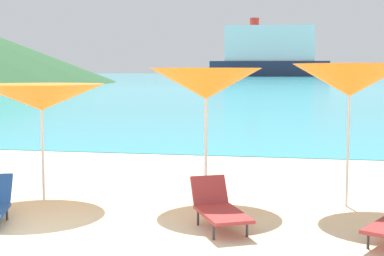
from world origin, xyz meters
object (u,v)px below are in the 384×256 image
Objects in this scene: umbrella_4 at (41,97)px; lounge_chair_1 at (219,207)px; umbrella_5 at (206,84)px; cruise_ship at (269,54)px; umbrella_6 at (350,80)px.

umbrella_4 is 1.68× the size of lounge_chair_1.
umbrella_5 is 2.51m from lounge_chair_1.
umbrella_5 is 217.63m from cruise_ship.
lounge_chair_1 is at bearing -137.73° from umbrella_6.
cruise_ship is at bearing 92.20° from umbrella_4.
umbrella_4 is at bearing -170.38° from umbrella_5.
lounge_chair_1 is (3.32, -1.27, -1.50)m from umbrella_4.
umbrella_6 is at bearing 5.24° from umbrella_4.
cruise_ship is (-8.37, 217.71, 7.12)m from umbrella_4.
umbrella_5 reaches higher than umbrella_4.
lounge_chair_1 is 219.46m from cruise_ship.
umbrella_5 reaches higher than lounge_chair_1.
cruise_ship is at bearing 66.41° from lounge_chair_1.
umbrella_6 is 1.69× the size of lounge_chair_1.
umbrella_6 is 3.16m from lounge_chair_1.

